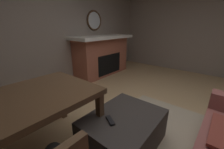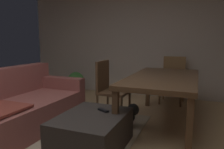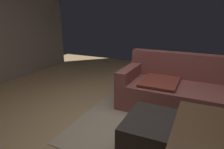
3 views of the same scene
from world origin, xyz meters
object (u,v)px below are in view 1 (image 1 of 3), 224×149
object	(u,v)px
tv_remote	(110,120)
fireplace	(102,55)
round_wall_mirror	(94,21)
ottoman_coffee_table	(124,130)

from	to	relation	value
tv_remote	fireplace	bearing A→B (deg)	-106.99
fireplace	round_wall_mirror	xyz separation A→B (m)	(0.00, -0.29, 0.96)
fireplace	tv_remote	xyz separation A→B (m)	(1.99, 1.99, -0.16)
round_wall_mirror	ottoman_coffee_table	world-z (taller)	round_wall_mirror
fireplace	round_wall_mirror	size ratio (longest dim) A/B	3.48
fireplace	tv_remote	world-z (taller)	fireplace
ottoman_coffee_table	fireplace	bearing A→B (deg)	-131.58
ottoman_coffee_table	tv_remote	world-z (taller)	tv_remote
tv_remote	ottoman_coffee_table	bearing A→B (deg)	-171.10
ottoman_coffee_table	round_wall_mirror	bearing A→B (deg)	-127.91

